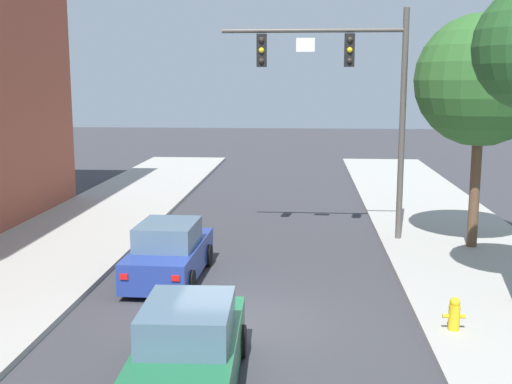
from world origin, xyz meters
The scene contains 6 objects.
ground_plane centered at (0.00, 0.00, 0.00)m, with size 120.00×120.00×0.00m, color #38383D.
traffic_signal_mast centered at (2.94, 7.64, 5.31)m, with size 5.99×0.38×7.50m.
car_lead_blue centered at (-2.20, 3.07, 0.72)m, with size 1.91×4.27×1.60m.
car_following_green centered at (-0.53, -3.20, 0.72)m, with size 1.95×4.29×1.60m.
fire_hydrant centered at (4.64, -0.48, 0.51)m, with size 0.48×0.24×0.72m.
street_tree_second centered at (6.79, 6.73, 5.36)m, with size 4.05×4.05×7.25m.
Camera 1 is at (1.45, -13.76, 5.36)m, focal length 45.36 mm.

